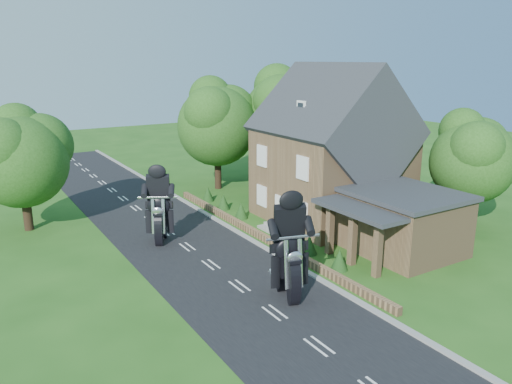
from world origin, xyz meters
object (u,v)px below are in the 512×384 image
motorcycle_lead (288,283)px  motorcycle_follow (161,231)px  annex (401,221)px  house (332,155)px  garden_wall (260,235)px

motorcycle_lead → motorcycle_follow: bearing=-61.3°
motorcycle_follow → annex: bearing=171.7°
motorcycle_follow → motorcycle_lead: bearing=132.2°
motorcycle_follow → house: bearing=-158.4°
house → motorcycle_follow: size_ratio=6.79×
motorcycle_lead → house: bearing=-122.8°
house → motorcycle_lead: bearing=-138.4°
garden_wall → motorcycle_follow: (-5.29, 2.53, 0.50)m
motorcycle_follow → garden_wall: bearing=-176.3°
house → garden_wall: bearing=-170.8°
garden_wall → house: house is taller
garden_wall → house: bearing=9.2°
garden_wall → motorcycle_follow: 5.88m
house → annex: (-0.62, -6.80, -2.58)m
house → annex: bearing=-95.2°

